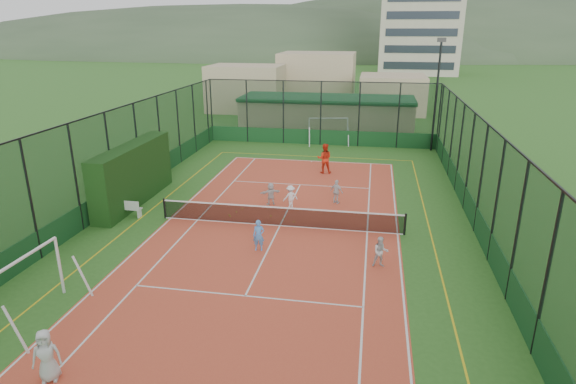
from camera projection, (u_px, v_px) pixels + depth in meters
name	position (u px, v px, depth m)	size (l,w,h in m)	color
ground	(280.00, 226.00, 22.88)	(300.00, 300.00, 0.00)	#316522
court_slab	(280.00, 226.00, 22.88)	(11.17, 23.97, 0.01)	#C43F2B
tennis_net	(280.00, 216.00, 22.71)	(11.67, 0.12, 1.06)	black
perimeter_fence	(280.00, 176.00, 22.06)	(18.12, 34.12, 5.00)	black
floodlight_ne	(436.00, 96.00, 35.57)	(0.60, 0.26, 8.25)	black
clubhouse	(327.00, 115.00, 42.85)	(15.20, 7.20, 3.15)	tan
distant_hills	(364.00, 55.00, 162.53)	(200.00, 60.00, 24.00)	#384C33
hedge_left	(133.00, 174.00, 25.52)	(1.08, 7.18, 3.14)	black
white_bench	(126.00, 208.00, 23.94)	(1.61, 0.44, 0.91)	white
futsal_goal_near	(27.00, 289.00, 15.32)	(0.96, 3.31, 2.14)	white
futsal_goal_far	(328.00, 131.00, 38.72)	(3.19, 0.93, 2.06)	white
child_near_left	(46.00, 356.00, 12.68)	(0.74, 0.48, 1.51)	silver
child_near_mid	(259.00, 235.00, 20.19)	(0.49, 0.32, 1.34)	#5094E4
child_near_right	(381.00, 252.00, 18.81)	(0.61, 0.47, 1.25)	silver
child_far_left	(290.00, 197.00, 24.98)	(0.79, 0.45, 1.22)	white
child_far_right	(337.00, 192.00, 25.61)	(0.76, 0.32, 1.30)	silver
child_far_back	(271.00, 194.00, 25.46)	(1.11, 0.35, 1.20)	silver
coach	(324.00, 158.00, 30.89)	(0.94, 0.73, 1.93)	red
tennis_balls	(255.00, 215.00, 24.07)	(3.41, 1.31, 0.07)	#CCE033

